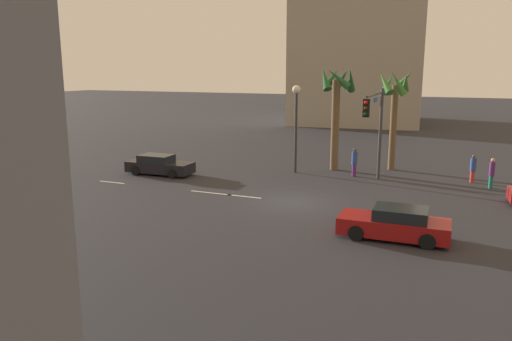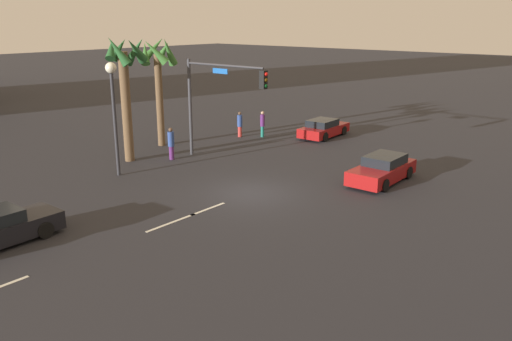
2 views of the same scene
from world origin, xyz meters
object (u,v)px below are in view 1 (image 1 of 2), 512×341
object	(u,v)px
streetlamp	(296,112)
pedestrian_1	(354,161)
traffic_signal	(376,120)
pedestrian_2	(492,172)
car_2	(395,224)
palm_tree_1	(395,98)
building_1	(361,30)
palm_tree_0	(337,99)
pedestrian_0	(473,168)
car_0	(159,165)

from	to	relation	value
streetlamp	pedestrian_1	size ratio (longest dim) A/B	3.11
traffic_signal	pedestrian_1	size ratio (longest dim) A/B	3.15
streetlamp	pedestrian_2	world-z (taller)	streetlamp
car_2	palm_tree_1	size ratio (longest dim) A/B	0.65
car_2	pedestrian_2	distance (m)	11.96
traffic_signal	streetlamp	bearing A→B (deg)	161.82
palm_tree_1	building_1	distance (m)	33.36
car_2	streetlamp	xyz separation A→B (m)	(-7.98, 11.09, 3.51)
car_2	palm_tree_1	bearing A→B (deg)	98.20
car_2	palm_tree_0	distance (m)	14.87
car_2	building_1	size ratio (longest dim) A/B	0.19
pedestrian_1	palm_tree_1	xyz separation A→B (m)	(1.93, 3.19, 4.01)
streetlamp	palm_tree_0	world-z (taller)	palm_tree_0
traffic_signal	streetlamp	xyz separation A→B (m)	(-5.52, 1.81, 0.17)
streetlamp	palm_tree_0	distance (m)	3.07
pedestrian_0	palm_tree_1	xyz separation A→B (m)	(-5.19, 2.16, 4.08)
car_0	car_2	bearing A→B (deg)	-23.48
pedestrian_1	car_2	bearing A→B (deg)	-70.52
pedestrian_0	palm_tree_0	bearing A→B (deg)	176.29
pedestrian_1	palm_tree_1	size ratio (longest dim) A/B	0.27
car_0	building_1	distance (m)	41.01
car_0	traffic_signal	world-z (taller)	traffic_signal
pedestrian_1	pedestrian_2	world-z (taller)	pedestrian_1
palm_tree_0	streetlamp	bearing A→B (deg)	-139.30
pedestrian_0	car_0	bearing A→B (deg)	-164.23
pedestrian_0	pedestrian_1	distance (m)	7.20
pedestrian_1	pedestrian_0	bearing A→B (deg)	8.25
traffic_signal	pedestrian_0	distance (m)	7.07
car_0	streetlamp	bearing A→B (deg)	26.44
streetlamp	pedestrian_0	xyz separation A→B (m)	(11.06, 1.36, -3.21)
traffic_signal	pedestrian_1	world-z (taller)	traffic_signal
car_2	building_1	distance (m)	48.65
pedestrian_0	streetlamp	bearing A→B (deg)	-172.96
pedestrian_2	palm_tree_0	distance (m)	10.72
streetlamp	palm_tree_1	bearing A→B (deg)	30.99
traffic_signal	pedestrian_1	distance (m)	3.99
palm_tree_0	building_1	world-z (taller)	building_1
traffic_signal	streetlamp	world-z (taller)	streetlamp
car_2	pedestrian_0	size ratio (longest dim) A/B	2.56
streetlamp	pedestrian_0	size ratio (longest dim) A/B	3.34
car_2	palm_tree_0	bearing A→B (deg)	113.73
palm_tree_0	palm_tree_1	world-z (taller)	palm_tree_0
palm_tree_1	building_1	xyz separation A→B (m)	(-8.69, 31.48, 6.82)
building_1	car_0	bearing A→B (deg)	-103.49
car_0	building_1	bearing A→B (deg)	82.19
building_1	traffic_signal	bearing A→B (deg)	-82.92
car_2	palm_tree_1	xyz separation A→B (m)	(-2.11, 14.62, 4.38)
building_1	palm_tree_1	bearing A→B (deg)	-80.25
car_0	pedestrian_2	xyz separation A→B (m)	(20.24, 4.22, 0.35)
car_0	palm_tree_0	size ratio (longest dim) A/B	0.63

